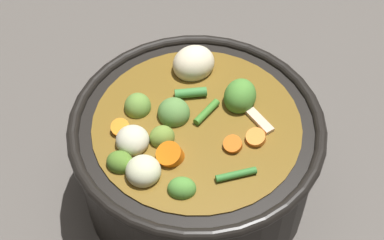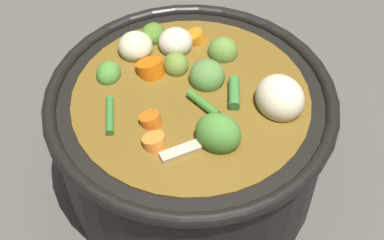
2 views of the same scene
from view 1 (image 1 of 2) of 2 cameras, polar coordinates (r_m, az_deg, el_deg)
ground_plane at (r=0.72m, az=0.40°, el=-6.65°), size 1.10×1.10×0.00m
cooking_pot at (r=0.66m, az=0.40°, el=-3.41°), size 0.27×0.27×0.15m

